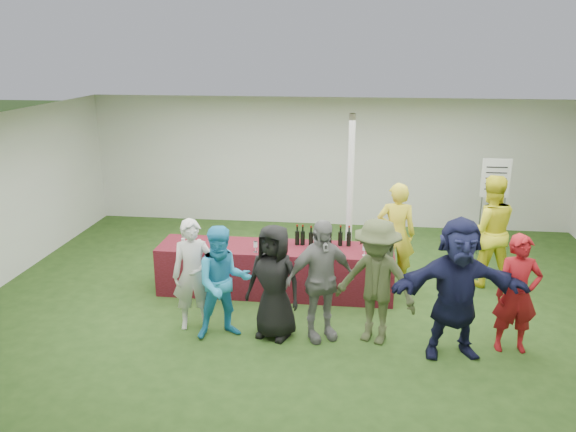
# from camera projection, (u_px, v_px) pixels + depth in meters

# --- Properties ---
(ground) EXTENTS (60.00, 60.00, 0.00)m
(ground) POSITION_uv_depth(u_px,v_px,m) (312.00, 305.00, 8.36)
(ground) COLOR #284719
(ground) RESTS_ON ground
(tent) EXTENTS (10.00, 10.00, 10.00)m
(tent) POSITION_uv_depth(u_px,v_px,m) (350.00, 198.00, 9.04)
(tent) COLOR white
(tent) RESTS_ON ground
(serving_table) EXTENTS (3.60, 0.80, 0.75)m
(serving_table) POSITION_uv_depth(u_px,v_px,m) (275.00, 269.00, 8.70)
(serving_table) COLOR maroon
(serving_table) RESTS_ON ground
(wine_bottles) EXTENTS (0.86, 0.16, 0.32)m
(wine_bottles) POSITION_uv_depth(u_px,v_px,m) (321.00, 238.00, 8.61)
(wine_bottles) COLOR black
(wine_bottles) RESTS_ON serving_table
(wine_glasses) EXTENTS (2.78, 0.12, 0.16)m
(wine_glasses) POSITION_uv_depth(u_px,v_px,m) (247.00, 244.00, 8.36)
(wine_glasses) COLOR silver
(wine_glasses) RESTS_ON serving_table
(water_bottle) EXTENTS (0.07, 0.07, 0.23)m
(water_bottle) POSITION_uv_depth(u_px,v_px,m) (283.00, 239.00, 8.62)
(water_bottle) COLOR silver
(water_bottle) RESTS_ON serving_table
(bar_towel) EXTENTS (0.25, 0.18, 0.03)m
(bar_towel) POSITION_uv_depth(u_px,v_px,m) (380.00, 249.00, 8.45)
(bar_towel) COLOR white
(bar_towel) RESTS_ON serving_table
(dump_bucket) EXTENTS (0.23, 0.23, 0.18)m
(dump_bucket) POSITION_uv_depth(u_px,v_px,m) (386.00, 251.00, 8.16)
(dump_bucket) COLOR slate
(dump_bucket) RESTS_ON serving_table
(wine_list_sign) EXTENTS (0.50, 0.03, 1.80)m
(wine_list_sign) POSITION_uv_depth(u_px,v_px,m) (495.00, 186.00, 9.97)
(wine_list_sign) COLOR slate
(wine_list_sign) RESTS_ON ground
(staff_pourer) EXTENTS (0.62, 0.41, 1.68)m
(staff_pourer) POSITION_uv_depth(u_px,v_px,m) (396.00, 234.00, 8.87)
(staff_pourer) COLOR yellow
(staff_pourer) RESTS_ON ground
(staff_back) EXTENTS (0.92, 0.74, 1.80)m
(staff_back) POSITION_uv_depth(u_px,v_px,m) (488.00, 231.00, 8.85)
(staff_back) COLOR yellow
(staff_back) RESTS_ON ground
(customer_0) EXTENTS (0.63, 0.50, 1.53)m
(customer_0) POSITION_uv_depth(u_px,v_px,m) (193.00, 275.00, 7.50)
(customer_0) COLOR silver
(customer_0) RESTS_ON ground
(customer_1) EXTENTS (0.90, 0.81, 1.52)m
(customer_1) POSITION_uv_depth(u_px,v_px,m) (223.00, 283.00, 7.26)
(customer_1) COLOR #2797CD
(customer_1) RESTS_ON ground
(customer_2) EXTENTS (0.87, 0.70, 1.54)m
(customer_2) POSITION_uv_depth(u_px,v_px,m) (274.00, 282.00, 7.27)
(customer_2) COLOR black
(customer_2) RESTS_ON ground
(customer_3) EXTENTS (1.03, 0.80, 1.63)m
(customer_3) POSITION_uv_depth(u_px,v_px,m) (320.00, 280.00, 7.20)
(customer_3) COLOR slate
(customer_3) RESTS_ON ground
(customer_4) EXTENTS (1.23, 0.98, 1.66)m
(customer_4) POSITION_uv_depth(u_px,v_px,m) (376.00, 282.00, 7.12)
(customer_4) COLOR #434B2B
(customer_4) RESTS_ON ground
(customer_5) EXTENTS (1.71, 0.76, 1.78)m
(customer_5) POSITION_uv_depth(u_px,v_px,m) (456.00, 288.00, 6.77)
(customer_5) COLOR #16183A
(customer_5) RESTS_ON ground
(customer_6) EXTENTS (0.58, 0.39, 1.53)m
(customer_6) POSITION_uv_depth(u_px,v_px,m) (517.00, 294.00, 6.92)
(customer_6) COLOR maroon
(customer_6) RESTS_ON ground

